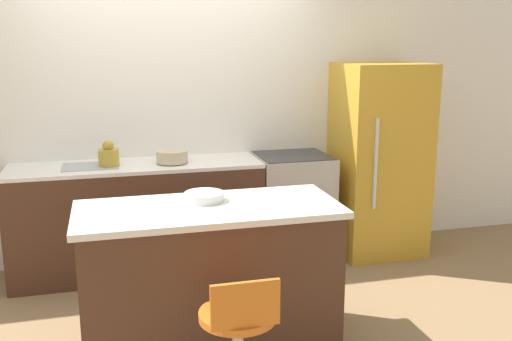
% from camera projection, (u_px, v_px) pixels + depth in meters
% --- Properties ---
extents(ground_plane, '(14.00, 14.00, 0.00)m').
position_uv_depth(ground_plane, '(182.00, 281.00, 4.65)').
color(ground_plane, '#8E704C').
extents(wall_back, '(8.00, 0.06, 2.60)m').
position_uv_depth(wall_back, '(168.00, 113.00, 4.96)').
color(wall_back, white).
rests_on(wall_back, ground_plane).
extents(back_counter, '(2.04, 0.58, 0.94)m').
position_uv_depth(back_counter, '(138.00, 218.00, 4.76)').
color(back_counter, '#4C2D1E').
rests_on(back_counter, ground_plane).
extents(kitchen_island, '(1.61, 0.70, 0.93)m').
position_uv_depth(kitchen_island, '(210.00, 277.00, 3.58)').
color(kitchen_island, '#4C2D1E').
rests_on(kitchen_island, ground_plane).
extents(oven_range, '(0.64, 0.60, 0.94)m').
position_uv_depth(oven_range, '(292.00, 206.00, 5.10)').
color(oven_range, '#B7B2A8').
rests_on(oven_range, ground_plane).
extents(refrigerator, '(0.75, 0.70, 1.73)m').
position_uv_depth(refrigerator, '(379.00, 160.00, 5.17)').
color(refrigerator, gold).
rests_on(refrigerator, ground_plane).
extents(stool_chair, '(0.41, 0.41, 0.78)m').
position_uv_depth(stool_chair, '(239.00, 341.00, 2.98)').
color(stool_chair, '#B7B7BC').
rests_on(stool_chair, ground_plane).
extents(kettle, '(0.17, 0.17, 0.21)m').
position_uv_depth(kettle, '(109.00, 155.00, 4.55)').
color(kettle, '#B29333').
rests_on(kettle, back_counter).
extents(mixing_bowl, '(0.26, 0.26, 0.10)m').
position_uv_depth(mixing_bowl, '(172.00, 156.00, 4.68)').
color(mixing_bowl, '#C1B28E').
rests_on(mixing_bowl, back_counter).
extents(fruit_bowl, '(0.25, 0.25, 0.06)m').
position_uv_depth(fruit_bowl, '(204.00, 197.00, 3.59)').
color(fruit_bowl, white).
rests_on(fruit_bowl, kitchen_island).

